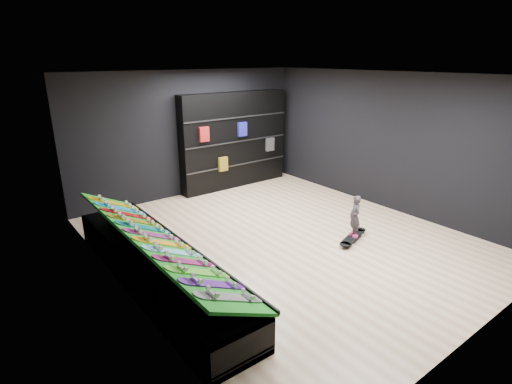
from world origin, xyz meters
TOP-DOWN VIEW (x-y plane):
  - floor at (0.00, 0.00)m, footprint 6.00×7.00m
  - ceiling at (0.00, 0.00)m, footprint 6.00×7.00m
  - wall_back at (0.00, 3.50)m, footprint 6.00×0.02m
  - wall_front at (0.00, -3.50)m, footprint 6.00×0.02m
  - wall_left at (-3.00, 0.00)m, footprint 0.02×7.00m
  - wall_right at (3.00, 0.00)m, footprint 0.02×7.00m
  - display_rack at (-2.55, 0.00)m, footprint 0.90×4.50m
  - turf_ramp at (-2.50, 0.00)m, footprint 0.92×4.50m
  - back_shelving at (1.19, 3.32)m, footprint 3.06×0.36m
  - floor_skateboard at (1.01, -0.83)m, footprint 1.00×0.52m
  - child at (1.01, -0.83)m, footprint 0.20×0.22m
  - display_board_0 at (-2.49, -1.90)m, footprint 0.93×0.22m
  - display_board_1 at (-2.49, -1.55)m, footprint 0.93×0.22m
  - display_board_2 at (-2.49, -1.21)m, footprint 0.93×0.22m
  - display_board_3 at (-2.49, -0.86)m, footprint 0.93×0.22m
  - display_board_4 at (-2.49, -0.52)m, footprint 0.93×0.22m
  - display_board_5 at (-2.49, -0.17)m, footprint 0.93×0.22m
  - display_board_6 at (-2.49, 0.17)m, footprint 0.93×0.22m
  - display_board_7 at (-2.49, 0.52)m, footprint 0.93×0.22m
  - display_board_8 at (-2.49, 0.86)m, footprint 0.93×0.22m
  - display_board_9 at (-2.49, 1.21)m, footprint 0.93×0.22m
  - display_board_10 at (-2.49, 1.55)m, footprint 0.93×0.22m
  - display_board_11 at (-2.49, 1.90)m, footprint 0.93×0.22m

SIDE VIEW (x-z plane):
  - floor at x=0.00m, z-range -0.01..0.01m
  - floor_skateboard at x=1.01m, z-range 0.01..0.10m
  - display_rack at x=-2.55m, z-range 0.00..0.50m
  - child at x=1.01m, z-range 0.09..0.57m
  - turf_ramp at x=-2.50m, z-range 0.48..0.94m
  - display_board_0 at x=-2.49m, z-range 0.49..0.99m
  - display_board_1 at x=-2.49m, z-range 0.49..0.99m
  - display_board_2 at x=-2.49m, z-range 0.49..0.99m
  - display_board_3 at x=-2.49m, z-range 0.49..0.99m
  - display_board_4 at x=-2.49m, z-range 0.49..0.99m
  - display_board_5 at x=-2.49m, z-range 0.49..0.99m
  - display_board_6 at x=-2.49m, z-range 0.49..0.99m
  - display_board_7 at x=-2.49m, z-range 0.49..0.99m
  - display_board_8 at x=-2.49m, z-range 0.49..0.99m
  - display_board_9 at x=-2.49m, z-range 0.49..0.99m
  - display_board_10 at x=-2.49m, z-range 0.49..0.99m
  - display_board_11 at x=-2.49m, z-range 0.49..0.99m
  - back_shelving at x=1.19m, z-range 0.00..2.45m
  - wall_back at x=0.00m, z-range 0.00..3.00m
  - wall_front at x=0.00m, z-range 0.00..3.00m
  - wall_left at x=-3.00m, z-range 0.00..3.00m
  - wall_right at x=3.00m, z-range 0.00..3.00m
  - ceiling at x=0.00m, z-range 3.00..3.00m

